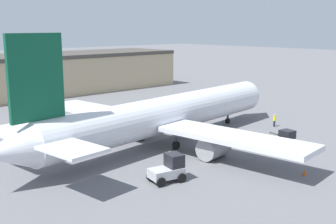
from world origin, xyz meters
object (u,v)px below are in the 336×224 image
object	(u,v)px
airplane	(162,116)
baggage_tug	(169,169)
belt_loader_truck	(283,140)
ground_crew_worker	(274,120)
safety_cone_near	(305,172)

from	to	relation	value
airplane	baggage_tug	xyz separation A→B (m)	(-7.31, -9.00, -2.14)
belt_loader_truck	ground_crew_worker	bearing A→B (deg)	46.19
belt_loader_truck	safety_cone_near	world-z (taller)	belt_loader_truck
ground_crew_worker	safety_cone_near	distance (m)	18.42
ground_crew_worker	belt_loader_truck	xyz separation A→B (m)	(-7.94, -6.29, 0.05)
ground_crew_worker	belt_loader_truck	bearing A→B (deg)	-124.56
ground_crew_worker	baggage_tug	distance (m)	24.08
baggage_tug	belt_loader_truck	distance (m)	15.63
airplane	safety_cone_near	world-z (taller)	airplane
ground_crew_worker	safety_cone_near	xyz separation A→B (m)	(-13.82, -12.17, -0.61)
ground_crew_worker	baggage_tug	world-z (taller)	baggage_tug
belt_loader_truck	safety_cone_near	size ratio (longest dim) A/B	5.64
baggage_tug	airplane	bearing A→B (deg)	63.05
airplane	baggage_tug	world-z (taller)	airplane
ground_crew_worker	baggage_tug	size ratio (longest dim) A/B	0.53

